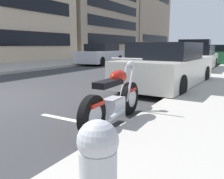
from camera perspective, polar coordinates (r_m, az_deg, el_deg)
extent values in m
cube|color=#ADA89E|center=(19.63, -8.93, 6.72)|extent=(120.00, 5.00, 0.14)
cube|color=silver|center=(4.20, -5.75, -8.12)|extent=(0.12, 2.20, 0.01)
cylinder|color=black|center=(4.71, 4.28, -2.05)|extent=(0.64, 0.14, 0.64)
cylinder|color=silver|center=(4.71, 4.28, -2.05)|extent=(0.35, 0.13, 0.35)
cylinder|color=black|center=(3.53, -4.78, -6.39)|extent=(0.64, 0.14, 0.64)
cylinder|color=silver|center=(3.53, -4.78, -6.39)|extent=(0.35, 0.13, 0.35)
cube|color=silver|center=(4.11, 0.42, -4.13)|extent=(0.41, 0.28, 0.30)
cube|color=black|center=(3.86, -0.80, 1.53)|extent=(0.69, 0.25, 0.10)
ellipsoid|color=#B7190F|center=(4.17, 1.57, 3.03)|extent=(0.49, 0.26, 0.24)
cube|color=#B7190F|center=(3.52, -4.38, -3.46)|extent=(0.37, 0.19, 0.06)
cube|color=#B7190F|center=(4.66, 4.21, 0.00)|extent=(0.33, 0.17, 0.06)
cylinder|color=silver|center=(4.55, 2.78, 1.55)|extent=(0.34, 0.06, 0.65)
cylinder|color=silver|center=(4.49, 4.40, 1.42)|extent=(0.34, 0.06, 0.65)
cylinder|color=silver|center=(4.44, 3.49, 7.36)|extent=(0.06, 0.62, 0.04)
sphere|color=silver|center=(4.63, 4.50, 5.99)|extent=(0.15, 0.15, 0.15)
cylinder|color=silver|center=(3.82, 0.21, -6.78)|extent=(0.71, 0.12, 0.16)
cube|color=beige|center=(7.89, 13.29, 4.47)|extent=(4.58, 2.03, 0.77)
cube|color=black|center=(7.63, 12.89, 9.07)|extent=(2.26, 1.79, 0.50)
cylinder|color=black|center=(9.60, 11.39, 4.18)|extent=(0.63, 0.24, 0.62)
cylinder|color=black|center=(9.13, 21.37, 3.34)|extent=(0.63, 0.24, 0.62)
cylinder|color=black|center=(6.92, 2.44, 1.97)|extent=(0.63, 0.24, 0.62)
cylinder|color=black|center=(6.26, 16.00, 0.65)|extent=(0.63, 0.24, 0.62)
cube|color=beige|center=(13.48, 19.32, 6.46)|extent=(4.55, 1.91, 0.71)
cube|color=black|center=(13.35, 19.39, 8.95)|extent=(2.22, 1.72, 0.47)
cylinder|color=black|center=(15.11, 17.14, 6.18)|extent=(0.62, 0.23, 0.62)
cylinder|color=black|center=(14.86, 23.43, 5.72)|extent=(0.62, 0.23, 0.62)
cylinder|color=black|center=(12.22, 14.20, 5.40)|extent=(0.62, 0.23, 0.62)
cylinder|color=black|center=(11.91, 21.94, 4.83)|extent=(0.62, 0.23, 0.62)
cube|color=#236638|center=(19.26, 23.70, 7.28)|extent=(4.74, 1.91, 0.75)
cube|color=black|center=(19.15, 23.81, 9.09)|extent=(2.60, 1.69, 0.47)
cylinder|color=black|center=(20.88, 21.84, 6.98)|extent=(0.63, 0.24, 0.62)
cylinder|color=black|center=(17.82, 20.69, 6.57)|extent=(0.63, 0.24, 0.62)
cube|color=maroon|center=(31.25, 19.10, 8.94)|extent=(2.13, 4.95, 0.97)
cube|color=black|center=(31.24, 19.20, 10.56)|extent=(1.96, 3.58, 0.80)
cylinder|color=black|center=(30.71, 15.70, 8.39)|extent=(0.29, 0.77, 0.76)
cylinder|color=black|center=(32.42, 16.39, 8.45)|extent=(0.29, 0.77, 0.76)
cylinder|color=black|center=(30.16, 21.92, 7.99)|extent=(0.29, 0.77, 0.76)
cylinder|color=black|center=(31.90, 22.28, 8.06)|extent=(0.29, 0.77, 0.76)
cube|color=silver|center=(17.12, -2.74, 7.92)|extent=(4.30, 2.09, 0.79)
cube|color=black|center=(17.31, -2.38, 10.07)|extent=(2.40, 1.81, 0.49)
cylinder|color=black|center=(15.54, -2.54, 6.75)|extent=(0.63, 0.26, 0.62)
cylinder|color=black|center=(16.38, -7.60, 6.86)|extent=(0.63, 0.26, 0.62)
cylinder|color=black|center=(18.00, 1.70, 7.27)|extent=(0.63, 0.26, 0.62)
cylinder|color=black|center=(18.73, -2.90, 7.39)|extent=(0.63, 0.26, 0.62)
sphere|color=#B7B7BC|center=(1.36, -3.42, -12.14)|extent=(0.24, 0.24, 0.24)
cube|color=black|center=(18.63, -21.95, 11.36)|extent=(11.67, 0.06, 1.10)
cube|color=black|center=(18.88, -22.52, 19.25)|extent=(11.67, 0.06, 1.10)
cube|color=tan|center=(33.11, -7.79, 16.17)|extent=(13.84, 11.00, 9.26)
cube|color=black|center=(29.90, 0.92, 11.90)|extent=(11.63, 0.06, 1.10)
cube|color=black|center=(30.00, 0.94, 15.55)|extent=(11.63, 0.06, 1.10)
cube|color=black|center=(30.23, 0.95, 19.17)|extent=(11.63, 0.06, 1.10)
cube|color=tan|center=(45.42, 4.60, 16.01)|extent=(14.61, 9.97, 11.34)
cube|color=black|center=(43.28, 10.67, 11.92)|extent=(12.27, 0.06, 1.10)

